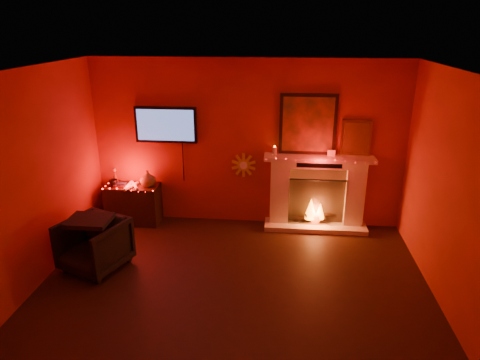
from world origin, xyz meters
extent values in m
plane|color=black|center=(0.00, 0.00, 0.00)|extent=(5.00, 5.00, 0.00)
plane|color=silver|center=(0.00, 0.00, 2.70)|extent=(5.00, 5.00, 0.00)
plane|color=maroon|center=(0.00, 2.50, 1.35)|extent=(5.00, 0.00, 5.00)
plane|color=maroon|center=(-2.50, 0.00, 1.35)|extent=(0.00, 5.00, 5.00)
plane|color=maroon|center=(2.50, 0.00, 1.35)|extent=(0.00, 5.00, 5.00)
cube|color=beige|center=(1.15, 2.30, 0.04)|extent=(1.65, 0.40, 0.08)
cube|color=beige|center=(0.55, 2.39, 0.55)|extent=(0.30, 0.22, 0.95)
cube|color=beige|center=(1.75, 2.39, 0.55)|extent=(0.30, 0.22, 0.95)
cube|color=beige|center=(1.15, 2.39, 1.10)|extent=(1.50, 0.22, 0.14)
cube|color=beige|center=(1.15, 2.33, 1.20)|extent=(1.72, 0.34, 0.06)
cube|color=#926C55|center=(1.15, 2.45, 0.55)|extent=(0.90, 0.10, 0.95)
cube|color=black|center=(1.15, 2.27, 0.47)|extent=(0.90, 0.02, 0.78)
cylinder|color=black|center=(1.05, 2.36, 0.14)|extent=(0.55, 0.09, 0.09)
cylinder|color=black|center=(1.23, 2.38, 0.20)|extent=(0.51, 0.18, 0.08)
cone|color=orange|center=(1.07, 2.36, 0.33)|extent=(0.20, 0.20, 0.34)
cone|color=orange|center=(1.22, 2.37, 0.29)|extent=(0.16, 0.16, 0.26)
sphere|color=#FF3F07|center=(1.15, 2.36, 0.16)|extent=(0.18, 0.18, 0.18)
cube|color=black|center=(0.95, 2.46, 1.71)|extent=(0.88, 0.05, 0.95)
cube|color=#CC4A1B|center=(0.95, 2.44, 1.71)|extent=(0.78, 0.01, 0.85)
cube|color=#AD8032|center=(1.70, 2.47, 1.51)|extent=(0.46, 0.04, 0.56)
cube|color=#AA7627|center=(1.70, 2.45, 1.51)|extent=(0.38, 0.01, 0.48)
cylinder|color=beige|center=(0.45, 2.38, 1.29)|extent=(0.07, 0.07, 0.12)
cube|color=white|center=(1.33, 2.36, 1.28)|extent=(0.12, 0.01, 0.10)
cube|color=black|center=(-1.30, 2.46, 1.65)|extent=(1.00, 0.06, 0.58)
cube|color=#496BBC|center=(-1.30, 2.42, 1.65)|extent=(0.92, 0.01, 0.50)
cylinder|color=black|center=(-1.05, 2.47, 1.03)|extent=(0.02, 0.02, 0.66)
cylinder|color=gold|center=(-0.05, 2.48, 1.00)|extent=(0.20, 0.03, 0.20)
cylinder|color=white|center=(-0.05, 2.46, 1.00)|extent=(0.13, 0.01, 0.13)
cube|color=black|center=(-1.88, 2.26, 0.33)|extent=(0.87, 0.43, 0.66)
imported|color=brown|center=(-1.60, 2.26, 0.79)|extent=(0.26, 0.26, 0.27)
imported|color=black|center=(-2.18, 2.22, 0.71)|extent=(0.13, 0.13, 0.10)
cylinder|color=white|center=(-1.92, 2.18, 0.68)|extent=(0.06, 0.38, 0.05)
cylinder|color=white|center=(-1.86, 2.16, 0.68)|extent=(0.14, 0.38, 0.05)
cylinder|color=white|center=(-1.81, 2.20, 0.68)|extent=(0.23, 0.35, 0.05)
cube|color=maroon|center=(-2.06, 2.21, 0.68)|extent=(0.20, 0.14, 0.03)
cube|color=#20324B|center=(-2.05, 2.22, 0.70)|extent=(0.17, 0.12, 0.02)
imported|color=black|center=(-1.93, 0.80, 0.36)|extent=(0.99, 1.01, 0.71)
camera|label=1|loc=(0.54, -4.12, 3.18)|focal=32.00mm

